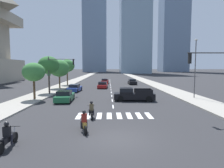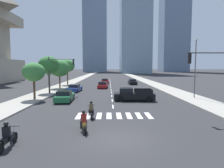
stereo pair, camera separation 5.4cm
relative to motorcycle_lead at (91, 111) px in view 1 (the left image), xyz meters
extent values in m
plane|color=#28282B|center=(2.00, -4.93, -0.58)|extent=(800.00, 800.00, 0.00)
cube|color=gray|center=(13.16, 25.07, -0.51)|extent=(4.00, 260.00, 0.15)
cube|color=gray|center=(-9.17, 25.07, -0.51)|extent=(4.00, 260.00, 0.15)
cube|color=silver|center=(-1.15, 0.67, -0.58)|extent=(0.45, 2.30, 0.01)
cube|color=silver|center=(-0.25, 0.67, -0.58)|extent=(0.45, 2.30, 0.01)
cube|color=silver|center=(0.65, 0.67, -0.58)|extent=(0.45, 2.30, 0.01)
cube|color=silver|center=(1.55, 0.67, -0.58)|extent=(0.45, 2.30, 0.01)
cube|color=silver|center=(2.45, 0.67, -0.58)|extent=(0.45, 2.30, 0.01)
cube|color=silver|center=(3.35, 0.67, -0.58)|extent=(0.45, 2.30, 0.01)
cube|color=silver|center=(4.25, 0.67, -0.58)|extent=(0.45, 2.30, 0.01)
cube|color=silver|center=(5.15, 0.67, -0.58)|extent=(0.45, 2.30, 0.01)
cube|color=silver|center=(2.00, 4.67, -0.58)|extent=(0.14, 2.00, 0.01)
cube|color=silver|center=(2.00, 8.67, -0.58)|extent=(0.14, 2.00, 0.01)
cube|color=silver|center=(2.00, 12.67, -0.58)|extent=(0.14, 2.00, 0.01)
cube|color=silver|center=(2.00, 16.67, -0.58)|extent=(0.14, 2.00, 0.01)
cube|color=silver|center=(2.00, 20.67, -0.58)|extent=(0.14, 2.00, 0.01)
cube|color=silver|center=(2.00, 24.67, -0.58)|extent=(0.14, 2.00, 0.01)
cube|color=silver|center=(2.00, 28.67, -0.58)|extent=(0.14, 2.00, 0.01)
cube|color=silver|center=(2.00, 32.67, -0.58)|extent=(0.14, 2.00, 0.01)
cube|color=silver|center=(2.00, 36.67, -0.58)|extent=(0.14, 2.00, 0.01)
cube|color=silver|center=(2.00, 40.67, -0.58)|extent=(0.14, 2.00, 0.01)
cube|color=silver|center=(2.00, 44.67, -0.58)|extent=(0.14, 2.00, 0.01)
cube|color=silver|center=(2.00, 48.67, -0.58)|extent=(0.14, 2.00, 0.01)
cube|color=silver|center=(2.00, 52.67, -0.58)|extent=(0.14, 2.00, 0.01)
cylinder|color=black|center=(-0.10, 0.74, -0.28)|extent=(0.20, 0.61, 0.60)
cylinder|color=black|center=(0.09, -0.70, -0.28)|extent=(0.20, 0.61, 0.60)
cube|color=black|center=(0.00, 0.02, -0.06)|extent=(0.37, 1.18, 0.32)
cylinder|color=#B2B2B7|center=(-0.08, 0.64, 0.02)|extent=(0.10, 0.32, 0.67)
cylinder|color=black|center=(-0.09, 0.69, 0.39)|extent=(0.70, 0.13, 0.04)
cube|color=brown|center=(0.01, -0.08, 0.37)|extent=(0.39, 0.28, 0.55)
sphere|color=black|center=(0.01, -0.08, 0.78)|extent=(0.26, 0.26, 0.26)
cylinder|color=black|center=(-0.18, -0.01, -0.11)|extent=(0.13, 0.13, 0.55)
cylinder|color=black|center=(0.18, 0.04, -0.11)|extent=(0.13, 0.13, 0.55)
cylinder|color=black|center=(-4.01, -5.37, -0.28)|extent=(0.14, 0.60, 0.60)
cylinder|color=black|center=(-3.96, -6.95, -0.28)|extent=(0.14, 0.60, 0.60)
cube|color=black|center=(-3.98, -6.16, -0.06)|extent=(0.26, 1.27, 0.32)
cylinder|color=#B2B2B7|center=(-4.00, -5.47, 0.02)|extent=(0.07, 0.32, 0.67)
cylinder|color=black|center=(-4.01, -5.42, 0.39)|extent=(0.70, 0.06, 0.04)
cube|color=black|center=(-3.98, -6.26, 0.37)|extent=(0.37, 0.25, 0.55)
sphere|color=black|center=(-3.98, -6.26, 0.78)|extent=(0.26, 0.26, 0.26)
cylinder|color=black|center=(-4.16, -6.16, -0.11)|extent=(0.12, 0.12, 0.55)
cylinder|color=black|center=(-3.80, -6.15, -0.11)|extent=(0.12, 0.12, 0.55)
cylinder|color=black|center=(-0.40, -2.80, -0.28)|extent=(0.27, 0.61, 0.60)
cylinder|color=black|center=(-0.01, -4.24, -0.28)|extent=(0.27, 0.61, 0.60)
cube|color=#B28E38|center=(-0.20, -3.52, -0.06)|extent=(0.52, 1.21, 0.32)
cylinder|color=#B2B2B7|center=(-0.37, -2.89, 0.02)|extent=(0.14, 0.32, 0.67)
cylinder|color=black|center=(-0.39, -2.85, 0.39)|extent=(0.69, 0.22, 0.04)
cube|color=maroon|center=(-0.18, -3.62, 0.37)|extent=(0.41, 0.32, 0.55)
sphere|color=black|center=(-0.18, -3.62, 0.78)|extent=(0.26, 0.26, 0.26)
cylinder|color=black|center=(-0.38, -3.57, -0.11)|extent=(0.15, 0.15, 0.55)
cylinder|color=black|center=(-0.03, -3.47, -0.11)|extent=(0.15, 0.15, 0.55)
cube|color=black|center=(4.86, 8.49, 0.01)|extent=(5.36, 2.27, 0.75)
cube|color=black|center=(3.82, 8.56, 0.74)|extent=(1.79, 1.89, 0.70)
cube|color=black|center=(3.82, 8.56, 0.82)|extent=(1.81, 1.93, 0.39)
cube|color=black|center=(5.96, 7.49, 0.66)|extent=(2.20, 0.22, 0.55)
cube|color=black|center=(6.08, 9.35, 0.66)|extent=(2.20, 0.22, 0.55)
cube|color=black|center=(7.11, 8.35, 0.66)|extent=(0.20, 1.86, 0.55)
cylinder|color=black|center=(3.03, 7.74, -0.20)|extent=(0.78, 0.31, 0.76)
cylinder|color=black|center=(3.14, 9.47, -0.20)|extent=(0.78, 0.31, 0.76)
cylinder|color=black|center=(6.59, 7.51, -0.20)|extent=(0.78, 0.31, 0.76)
cylinder|color=black|center=(6.70, 9.24, -0.20)|extent=(0.78, 0.31, 0.76)
cube|color=navy|center=(-4.57, 18.09, -0.10)|extent=(2.15, 4.49, 0.64)
cube|color=black|center=(-4.59, 17.87, 0.48)|extent=(1.74, 2.08, 0.53)
cylinder|color=black|center=(-5.26, 19.63, -0.26)|extent=(0.27, 0.66, 0.64)
cylinder|color=black|center=(-3.64, 19.50, -0.26)|extent=(0.27, 0.66, 0.64)
cylinder|color=black|center=(-5.50, 16.68, -0.26)|extent=(0.27, 0.66, 0.64)
cylinder|color=black|center=(-3.88, 16.55, -0.26)|extent=(0.27, 0.66, 0.64)
cube|color=maroon|center=(0.59, 34.39, -0.09)|extent=(1.92, 4.54, 0.68)
cube|color=black|center=(0.58, 34.16, 0.50)|extent=(1.62, 2.07, 0.48)
cylinder|color=black|center=(-0.16, 35.94, -0.26)|extent=(0.24, 0.65, 0.64)
cylinder|color=black|center=(1.43, 35.89, -0.26)|extent=(0.24, 0.65, 0.64)
cylinder|color=black|center=(-0.26, 32.89, -0.26)|extent=(0.24, 0.65, 0.64)
cylinder|color=black|center=(1.33, 32.83, -0.26)|extent=(0.24, 0.65, 0.64)
cube|color=black|center=(7.58, 32.19, -0.08)|extent=(1.91, 4.71, 0.70)
cube|color=black|center=(7.58, 32.42, 0.51)|extent=(1.64, 2.13, 0.48)
cylinder|color=black|center=(8.43, 30.61, -0.26)|extent=(0.23, 0.64, 0.64)
cylinder|color=black|center=(6.79, 30.58, -0.26)|extent=(0.23, 0.64, 0.64)
cylinder|color=black|center=(8.38, 33.79, -0.26)|extent=(0.23, 0.64, 0.64)
cylinder|color=black|center=(6.73, 33.76, -0.26)|extent=(0.23, 0.64, 0.64)
cube|color=#1E6038|center=(-4.15, 8.29, -0.08)|extent=(2.04, 4.78, 0.68)
cube|color=black|center=(-4.14, 8.05, 0.53)|extent=(1.73, 2.18, 0.55)
cylinder|color=black|center=(-5.06, 9.86, -0.26)|extent=(0.24, 0.65, 0.64)
cylinder|color=black|center=(-3.35, 9.92, -0.26)|extent=(0.24, 0.65, 0.64)
cylinder|color=black|center=(-4.95, 6.66, -0.26)|extent=(0.24, 0.65, 0.64)
cylinder|color=black|center=(-3.24, 6.72, -0.26)|extent=(0.24, 0.65, 0.64)
cube|color=maroon|center=(0.30, 23.74, -0.12)|extent=(2.14, 4.53, 0.60)
cube|color=black|center=(0.29, 23.52, 0.45)|extent=(1.77, 2.09, 0.55)
cylinder|color=black|center=(-0.46, 25.29, -0.26)|extent=(0.26, 0.65, 0.64)
cylinder|color=black|center=(1.24, 25.19, -0.26)|extent=(0.26, 0.65, 0.64)
cylinder|color=black|center=(-0.64, 22.29, -0.26)|extent=(0.26, 0.65, 0.64)
cylinder|color=black|center=(1.06, 22.19, -0.26)|extent=(0.26, 0.65, 0.64)
cylinder|color=#333335|center=(10.18, -0.22, 5.00)|extent=(4.16, 0.10, 0.10)
cube|color=black|center=(8.34, -0.22, 4.55)|extent=(0.20, 0.28, 0.90)
sphere|color=red|center=(8.34, -0.22, 4.85)|extent=(0.18, 0.18, 0.18)
sphere|color=orange|center=(8.34, -0.22, 4.55)|extent=(0.18, 0.18, 0.18)
sphere|color=green|center=(8.34, -0.22, 4.25)|extent=(0.18, 0.18, 0.18)
cylinder|color=#333335|center=(-7.97, 14.30, 2.51)|extent=(0.14, 0.14, 5.89)
cylinder|color=#333335|center=(-5.88, 14.30, 5.06)|extent=(4.16, 0.10, 0.10)
cube|color=black|center=(-4.05, 14.30, 4.61)|extent=(0.20, 0.28, 0.90)
sphere|color=red|center=(-4.05, 14.30, 4.91)|extent=(0.18, 0.18, 0.18)
sphere|color=orange|center=(-4.05, 14.30, 4.61)|extent=(0.18, 0.18, 0.18)
sphere|color=green|center=(-4.05, 14.30, 4.31)|extent=(0.18, 0.18, 0.18)
cube|color=#19662D|center=(-7.97, 14.30, 2.57)|extent=(0.60, 0.04, 0.18)
cylinder|color=#3F3F42|center=(13.46, 9.92, 3.49)|extent=(0.12, 0.12, 7.85)
ellipsoid|color=beige|center=(13.46, 9.92, 7.51)|extent=(0.50, 0.24, 0.20)
cylinder|color=#4C3823|center=(-8.37, 9.13, 0.78)|extent=(0.28, 0.28, 2.44)
ellipsoid|color=#387538|center=(-8.37, 9.13, 3.16)|extent=(2.89, 2.89, 2.46)
cylinder|color=#4C3823|center=(-8.37, 15.62, 1.15)|extent=(0.28, 0.28, 3.18)
ellipsoid|color=#2D662D|center=(-8.37, 15.62, 4.12)|extent=(3.45, 3.45, 2.93)
cylinder|color=#4C3823|center=(-8.37, 22.51, 0.77)|extent=(0.28, 0.28, 2.40)
ellipsoid|color=#387538|center=(-8.37, 22.51, 3.58)|extent=(4.02, 4.02, 3.42)
cylinder|color=#4C3823|center=(-8.37, 29.90, 1.15)|extent=(0.28, 0.28, 3.17)
ellipsoid|color=#387538|center=(-8.37, 29.90, 4.15)|extent=(3.53, 3.53, 3.00)
cube|color=slate|center=(-10.67, 168.67, 34.86)|extent=(21.19, 29.47, 70.89)
cube|color=#7A93A8|center=(20.38, 122.99, 35.27)|extent=(20.56, 24.11, 71.70)
cube|color=slate|center=(63.24, 167.17, 63.12)|extent=(24.07, 21.30, 127.41)
camera|label=1|loc=(1.46, -16.38, 3.80)|focal=30.79mm
camera|label=2|loc=(1.51, -16.38, 3.80)|focal=30.79mm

